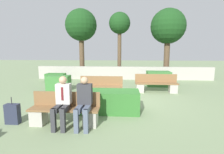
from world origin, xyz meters
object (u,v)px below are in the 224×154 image
Objects in this scene: bench_front at (65,112)px; person_seated_woman at (84,100)px; person_seated_man at (62,99)px; suitcase at (13,114)px; bench_right_side at (156,85)px; tree_center_left at (120,25)px; tree_center_right at (168,27)px; bench_left_side at (101,88)px; tree_leftmost at (81,26)px.

bench_front is 1.42× the size of person_seated_woman.
person_seated_man reaches higher than suitcase.
bench_right_side is 0.42× the size of tree_center_left.
person_seated_woman is (0.57, -0.00, -0.01)m from person_seated_man.
tree_center_right is (3.59, 0.45, -0.12)m from tree_center_left.
person_seated_man is 0.26× the size of tree_center_right.
bench_left_side is (0.58, 3.08, 0.00)m from bench_front.
tree_center_left is at bearing 82.06° from person_seated_man.
tree_leftmost reaches higher than tree_center_left.
bench_left_side and bench_right_side have the same top height.
person_seated_man reaches higher than bench_left_side.
person_seated_woman is at bearing -114.56° from tree_center_right.
tree_leftmost is at bearing 143.53° from bench_right_side.
tree_center_left is (2.69, 8.80, 3.58)m from suitcase.
bench_front and bench_left_side have the same top height.
tree_leftmost reaches higher than bench_right_side.
tree_center_left is 3.62m from tree_center_right.
tree_leftmost is (-2.25, 9.08, 3.12)m from person_seated_woman.
bench_left_side is 2.73m from bench_right_side.
bench_right_side is 6.22m from tree_center_left.
bench_front is at bearing -98.06° from tree_center_left.
tree_center_right is (6.28, 9.24, 3.46)m from suitcase.
bench_left_side is at bearing 79.70° from person_seated_man.
tree_center_right is (4.83, 9.32, 3.00)m from person_seated_man.
person_seated_man is 10.92m from tree_center_right.
bench_front is 0.71m from person_seated_woman.
bench_right_side is 6.43m from tree_center_right.
bench_left_side is 2.53× the size of suitcase.
tree_center_right is (1.66, 5.20, 3.39)m from bench_right_side.
bench_left_side is at bearing -151.73° from bench_right_side.
tree_leftmost is at bearing -177.87° from tree_center_right.
suitcase is 0.15× the size of tree_center_right.
bench_front is 0.43m from person_seated_man.
person_seated_man reaches higher than bench_front.
bench_front is 0.93× the size of bench_right_side.
person_seated_man is at bearing -90.29° from bench_front.
person_seated_man is 1.52m from suitcase.
bench_left_side is 0.38× the size of tree_leftmost.
suitcase is 0.16× the size of tree_center_left.
tree_center_left reaches higher than bench_right_side.
tree_center_right is (4.83, 9.18, 3.40)m from bench_front.
tree_leftmost reaches higher than bench_front.
person_seated_woman is (-2.60, -4.12, 0.39)m from bench_right_side.
tree_center_right reaches higher than suitcase.
tree_leftmost is at bearing 175.98° from tree_center_left.
person_seated_woman is 9.86m from tree_leftmost.
tree_center_left is at bearing 85.72° from person_seated_woman.
tree_leftmost is (-4.85, 4.96, 3.51)m from bench_right_side.
bench_front is 10.91m from tree_center_right.
bench_left_side is 1.44× the size of person_seated_woman.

